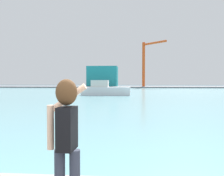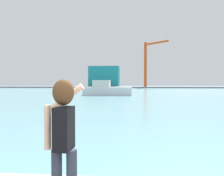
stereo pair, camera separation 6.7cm
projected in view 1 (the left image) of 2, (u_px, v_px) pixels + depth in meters
ground_plane at (133, 92)px, 52.32m from camera, size 220.00×220.00×0.00m
harbor_water at (133, 92)px, 54.31m from camera, size 140.00×100.00×0.02m
far_shore_dock at (133, 87)px, 94.14m from camera, size 140.00×20.00×0.48m
person_photographer at (66, 131)px, 3.27m from camera, size 0.53×0.55×1.74m
boat_moored at (105, 90)px, 40.54m from camera, size 7.88×2.19×2.45m
warehouse_left at (103, 76)px, 95.60m from camera, size 11.17×8.31×7.45m
port_crane at (146, 59)px, 87.22m from camera, size 7.57×8.38×15.47m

